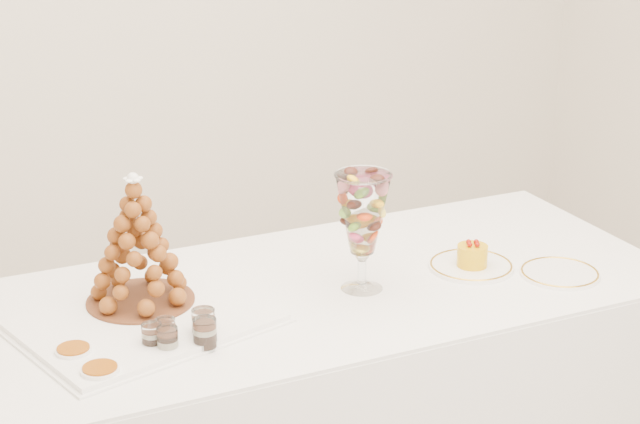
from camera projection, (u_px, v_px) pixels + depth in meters
lace_tray at (145, 322)px, 2.60m from camera, size 0.65×0.54×0.02m
macaron_vase at (363, 215)px, 2.74m from camera, size 0.14×0.14×0.31m
cake_plate at (471, 266)px, 2.93m from camera, size 0.23×0.23×0.01m
spare_plate at (560, 273)px, 2.89m from camera, size 0.21×0.21×0.01m
verrine_a at (152, 337)px, 2.47m from camera, size 0.05×0.05×0.07m
verrine_b at (166, 332)px, 2.50m from camera, size 0.06×0.06×0.06m
verrine_c at (204, 324)px, 2.52m from camera, size 0.06×0.06×0.08m
verrine_d at (168, 341)px, 2.45m from camera, size 0.06×0.06×0.07m
verrine_e at (205, 334)px, 2.48m from camera, size 0.06×0.06×0.08m
ramekin_back at (74, 354)px, 2.44m from camera, size 0.08×0.08×0.03m
ramekin_front at (100, 373)px, 2.35m from camera, size 0.09×0.09×0.03m
croquembouche at (137, 240)px, 2.63m from camera, size 0.27×0.27×0.34m
mousse_cake at (472, 255)px, 2.91m from camera, size 0.08×0.08×0.07m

